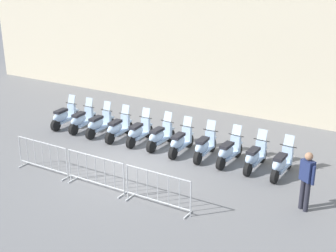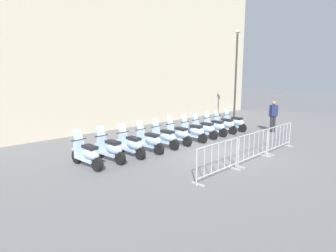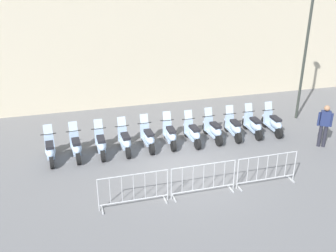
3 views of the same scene
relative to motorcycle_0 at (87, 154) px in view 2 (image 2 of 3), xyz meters
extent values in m
plane|color=slate|center=(4.80, -1.25, -0.45)|extent=(120.00, 120.00, 0.00)
cube|color=beige|center=(3.67, 6.92, 6.50)|extent=(28.06, 6.21, 13.91)
cylinder|color=black|center=(-0.13, 0.69, -0.21)|extent=(0.23, 0.50, 0.48)
cylinder|color=black|center=(0.10, -0.53, -0.21)|extent=(0.23, 0.50, 0.48)
cube|color=#A8C1E0|center=(-0.01, 0.08, -0.17)|extent=(0.43, 0.90, 0.10)
ellipsoid|color=#A8C1E0|center=(0.04, -0.20, 0.07)|extent=(0.51, 0.89, 0.40)
cube|color=black|center=(0.03, -0.16, 0.29)|extent=(0.39, 0.64, 0.10)
cube|color=#A8C1E0|center=(-0.09, 0.51, 0.10)|extent=(0.36, 0.20, 0.60)
cylinder|color=black|center=(-0.09, 0.51, 0.43)|extent=(0.56, 0.14, 0.04)
cube|color=silver|center=(-0.10, 0.55, 0.61)|extent=(0.34, 0.20, 0.35)
cube|color=#A8C1E0|center=(-0.13, 0.69, 0.06)|extent=(0.26, 0.35, 0.06)
cylinder|color=black|center=(0.77, 0.85, -0.21)|extent=(0.23, 0.50, 0.48)
cylinder|color=black|center=(1.01, -0.37, -0.21)|extent=(0.23, 0.50, 0.48)
cube|color=#A8C1E0|center=(0.89, 0.24, -0.17)|extent=(0.44, 0.91, 0.10)
ellipsoid|color=#A8C1E0|center=(0.94, -0.04, 0.07)|extent=(0.52, 0.89, 0.40)
cube|color=black|center=(0.94, -0.01, 0.29)|extent=(0.39, 0.64, 0.10)
cube|color=#A8C1E0|center=(0.81, 0.66, 0.10)|extent=(0.36, 0.20, 0.60)
cylinder|color=black|center=(0.81, 0.66, 0.43)|extent=(0.56, 0.14, 0.04)
cube|color=silver|center=(0.80, 0.71, 0.61)|extent=(0.34, 0.20, 0.35)
cube|color=#A8C1E0|center=(0.77, 0.85, 0.06)|extent=(0.26, 0.35, 0.06)
cylinder|color=black|center=(1.72, 0.96, -0.21)|extent=(0.20, 0.49, 0.48)
cylinder|color=black|center=(1.88, -0.27, -0.21)|extent=(0.20, 0.49, 0.48)
cube|color=#A8C1E0|center=(1.80, 0.34, -0.17)|extent=(0.39, 0.90, 0.10)
ellipsoid|color=#A8C1E0|center=(1.84, 0.07, 0.07)|extent=(0.47, 0.88, 0.40)
cube|color=black|center=(1.83, 0.10, 0.29)|extent=(0.36, 0.63, 0.10)
cube|color=#A8C1E0|center=(1.74, 0.77, 0.10)|extent=(0.36, 0.18, 0.60)
cylinder|color=black|center=(1.74, 0.77, 0.43)|extent=(0.56, 0.11, 0.04)
cube|color=silver|center=(1.74, 0.82, 0.61)|extent=(0.34, 0.18, 0.35)
cube|color=#A8C1E0|center=(1.72, 0.96, 0.06)|extent=(0.24, 0.34, 0.06)
cylinder|color=black|center=(2.61, 1.08, -0.21)|extent=(0.22, 0.50, 0.48)
cylinder|color=black|center=(2.81, -0.14, -0.21)|extent=(0.22, 0.50, 0.48)
cube|color=#A8C1E0|center=(2.71, 0.47, -0.17)|extent=(0.42, 0.90, 0.10)
ellipsoid|color=#A8C1E0|center=(2.75, 0.19, 0.07)|extent=(0.49, 0.89, 0.40)
cube|color=black|center=(2.75, 0.22, 0.29)|extent=(0.37, 0.64, 0.10)
cube|color=#A8C1E0|center=(2.64, 0.90, 0.10)|extent=(0.36, 0.19, 0.60)
cylinder|color=black|center=(2.64, 0.90, 0.43)|extent=(0.56, 0.13, 0.04)
cube|color=silver|center=(2.63, 0.94, 0.61)|extent=(0.34, 0.19, 0.35)
cube|color=#A8C1E0|center=(2.61, 1.08, 0.06)|extent=(0.25, 0.35, 0.06)
cylinder|color=black|center=(3.51, 1.26, -0.21)|extent=(0.22, 0.50, 0.48)
cylinder|color=black|center=(3.71, 0.04, -0.21)|extent=(0.22, 0.50, 0.48)
cube|color=#A8C1E0|center=(3.61, 0.65, -0.17)|extent=(0.42, 0.90, 0.10)
ellipsoid|color=#A8C1E0|center=(3.66, 0.38, 0.07)|extent=(0.50, 0.89, 0.40)
cube|color=black|center=(3.65, 0.41, 0.29)|extent=(0.38, 0.64, 0.10)
cube|color=#A8C1E0|center=(3.54, 1.08, 0.10)|extent=(0.36, 0.19, 0.60)
cylinder|color=black|center=(3.54, 1.08, 0.43)|extent=(0.56, 0.13, 0.04)
cube|color=silver|center=(3.53, 1.13, 0.61)|extent=(0.34, 0.19, 0.35)
cube|color=#A8C1E0|center=(3.51, 1.26, 0.06)|extent=(0.25, 0.35, 0.06)
cylinder|color=black|center=(4.45, 1.43, -0.21)|extent=(0.19, 0.49, 0.48)
cylinder|color=black|center=(4.57, 0.20, -0.21)|extent=(0.19, 0.49, 0.48)
cube|color=#A8C1E0|center=(4.51, 0.82, -0.17)|extent=(0.36, 0.89, 0.10)
ellipsoid|color=#A8C1E0|center=(4.54, 0.54, 0.07)|extent=(0.44, 0.87, 0.40)
cube|color=black|center=(4.54, 0.57, 0.29)|extent=(0.34, 0.62, 0.10)
cube|color=#A8C1E0|center=(4.47, 1.25, 0.10)|extent=(0.35, 0.17, 0.60)
cylinder|color=black|center=(4.47, 1.25, 0.43)|extent=(0.56, 0.09, 0.04)
cube|color=silver|center=(4.47, 1.30, 0.61)|extent=(0.33, 0.17, 0.35)
cube|color=#A8C1E0|center=(4.45, 1.43, 0.06)|extent=(0.23, 0.34, 0.06)
cylinder|color=black|center=(5.33, 1.45, -0.21)|extent=(0.22, 0.50, 0.48)
cylinder|color=black|center=(5.54, 0.23, -0.21)|extent=(0.22, 0.50, 0.48)
cube|color=#A8C1E0|center=(5.43, 0.84, -0.17)|extent=(0.42, 0.90, 0.10)
ellipsoid|color=#A8C1E0|center=(5.48, 0.57, 0.07)|extent=(0.49, 0.89, 0.40)
cube|color=black|center=(5.48, 0.60, 0.29)|extent=(0.37, 0.64, 0.10)
cube|color=#A8C1E0|center=(5.36, 1.27, 0.10)|extent=(0.36, 0.19, 0.60)
cylinder|color=black|center=(5.36, 1.27, 0.43)|extent=(0.56, 0.13, 0.04)
cube|color=silver|center=(5.36, 1.32, 0.61)|extent=(0.34, 0.19, 0.35)
cube|color=#A8C1E0|center=(5.33, 1.45, 0.06)|extent=(0.25, 0.35, 0.06)
cylinder|color=black|center=(6.22, 1.64, -0.21)|extent=(0.23, 0.50, 0.48)
cylinder|color=black|center=(6.45, 0.42, -0.21)|extent=(0.23, 0.50, 0.48)
cube|color=#A8C1E0|center=(6.33, 1.03, -0.17)|extent=(0.43, 0.90, 0.10)
ellipsoid|color=#A8C1E0|center=(6.39, 0.76, 0.07)|extent=(0.51, 0.89, 0.40)
cube|color=black|center=(6.38, 0.79, 0.29)|extent=(0.38, 0.64, 0.10)
cube|color=#A8C1E0|center=(6.26, 1.46, 0.10)|extent=(0.36, 0.20, 0.60)
cylinder|color=black|center=(6.26, 1.46, 0.43)|extent=(0.56, 0.14, 0.04)
cube|color=silver|center=(6.25, 1.51, 0.61)|extent=(0.34, 0.20, 0.35)
cube|color=#A8C1E0|center=(6.22, 1.64, 0.06)|extent=(0.25, 0.35, 0.06)
cylinder|color=black|center=(7.19, 1.79, -0.21)|extent=(0.18, 0.49, 0.48)
cylinder|color=black|center=(7.29, 0.55, -0.21)|extent=(0.18, 0.49, 0.48)
cube|color=#A8C1E0|center=(7.24, 1.17, -0.17)|extent=(0.34, 0.89, 0.10)
ellipsoid|color=#A8C1E0|center=(7.26, 0.89, 0.07)|extent=(0.42, 0.86, 0.40)
cube|color=black|center=(7.26, 0.92, 0.29)|extent=(0.32, 0.62, 0.10)
cube|color=#A8C1E0|center=(7.21, 1.60, 0.10)|extent=(0.35, 0.17, 0.60)
cylinder|color=black|center=(7.21, 1.60, 0.43)|extent=(0.56, 0.08, 0.04)
cube|color=silver|center=(7.20, 1.65, 0.61)|extent=(0.33, 0.16, 0.35)
cube|color=#A8C1E0|center=(7.19, 1.79, 0.06)|extent=(0.22, 0.33, 0.06)
cylinder|color=black|center=(8.08, 1.93, -0.21)|extent=(0.19, 0.49, 0.48)
cylinder|color=black|center=(8.21, 0.70, -0.21)|extent=(0.19, 0.49, 0.48)
cube|color=#A8C1E0|center=(8.15, 1.31, -0.17)|extent=(0.37, 0.89, 0.10)
ellipsoid|color=#A8C1E0|center=(8.18, 1.04, 0.07)|extent=(0.45, 0.87, 0.40)
cube|color=black|center=(8.17, 1.07, 0.29)|extent=(0.34, 0.63, 0.10)
cube|color=#A8C1E0|center=(8.10, 1.74, 0.10)|extent=(0.35, 0.18, 0.60)
cylinder|color=black|center=(8.10, 1.74, 0.43)|extent=(0.56, 0.09, 0.04)
cube|color=silver|center=(8.10, 1.79, 0.61)|extent=(0.33, 0.17, 0.35)
cube|color=#A8C1E0|center=(8.08, 1.93, 0.06)|extent=(0.23, 0.34, 0.06)
cylinder|color=black|center=(9.01, 2.00, -0.21)|extent=(0.18, 0.49, 0.48)
cylinder|color=black|center=(9.12, 0.77, -0.21)|extent=(0.18, 0.49, 0.48)
cube|color=#A8C1E0|center=(9.06, 1.38, -0.17)|extent=(0.36, 0.89, 0.10)
ellipsoid|color=#A8C1E0|center=(9.09, 1.11, 0.07)|extent=(0.43, 0.87, 0.40)
cube|color=black|center=(9.08, 1.14, 0.29)|extent=(0.33, 0.62, 0.10)
cube|color=#A8C1E0|center=(9.02, 1.82, 0.10)|extent=(0.35, 0.17, 0.60)
cylinder|color=black|center=(9.02, 1.82, 0.43)|extent=(0.56, 0.09, 0.04)
cube|color=silver|center=(9.02, 1.87, 0.61)|extent=(0.33, 0.17, 0.35)
cube|color=#A8C1E0|center=(9.01, 2.00, 0.06)|extent=(0.23, 0.34, 0.06)
cube|color=#B2B5B7|center=(1.91, -3.34, -0.43)|extent=(0.10, 0.44, 0.04)
cube|color=#B2B5B7|center=(3.80, -3.08, -0.43)|extent=(0.10, 0.44, 0.04)
cylinder|color=#B2B5B7|center=(1.83, -3.36, 0.07)|extent=(0.04, 0.04, 1.05)
cylinder|color=#B2B5B7|center=(3.88, -3.07, 0.07)|extent=(0.04, 0.04, 1.05)
cylinder|color=#B2B5B7|center=(2.85, -3.21, 0.60)|extent=(2.06, 0.32, 0.04)
cylinder|color=#B2B5B7|center=(2.85, -3.21, -0.27)|extent=(2.06, 0.32, 0.04)
cylinder|color=#B2B5B7|center=(2.17, -3.31, 0.16)|extent=(0.02, 0.02, 0.87)
cylinder|color=#B2B5B7|center=(2.51, -3.26, 0.16)|extent=(0.02, 0.02, 0.87)
cylinder|color=#B2B5B7|center=(2.85, -3.21, 0.16)|extent=(0.02, 0.02, 0.87)
cylinder|color=#B2B5B7|center=(3.20, -3.17, 0.16)|extent=(0.02, 0.02, 0.87)
cylinder|color=#B2B5B7|center=(3.54, -3.12, 0.16)|extent=(0.02, 0.02, 0.87)
cube|color=#B2B5B7|center=(4.08, -3.04, -0.43)|extent=(0.10, 0.44, 0.04)
cube|color=#B2B5B7|center=(5.97, -2.78, -0.43)|extent=(0.10, 0.44, 0.04)
cylinder|color=#B2B5B7|center=(4.00, -3.05, 0.07)|extent=(0.04, 0.04, 1.05)
cylinder|color=#B2B5B7|center=(6.06, -2.77, 0.07)|extent=(0.04, 0.04, 1.05)
cylinder|color=#B2B5B7|center=(5.03, -2.91, 0.60)|extent=(2.06, 0.32, 0.04)
cylinder|color=#B2B5B7|center=(5.03, -2.91, -0.27)|extent=(2.06, 0.32, 0.04)
cylinder|color=#B2B5B7|center=(4.34, -3.01, 0.16)|extent=(0.02, 0.02, 0.87)
cylinder|color=#B2B5B7|center=(4.69, -2.96, 0.16)|extent=(0.02, 0.02, 0.87)
cylinder|color=#B2B5B7|center=(5.03, -2.91, 0.16)|extent=(0.02, 0.02, 0.87)
cylinder|color=#B2B5B7|center=(5.37, -2.87, 0.16)|extent=(0.02, 0.02, 0.87)
cylinder|color=#B2B5B7|center=(5.71, -2.82, 0.16)|extent=(0.02, 0.02, 0.87)
cube|color=#B2B5B7|center=(6.26, -2.74, -0.43)|extent=(0.10, 0.44, 0.04)
cube|color=#B2B5B7|center=(8.15, -2.48, -0.43)|extent=(0.10, 0.44, 0.04)
cylinder|color=#B2B5B7|center=(6.17, -2.75, 0.07)|extent=(0.04, 0.04, 1.05)
cylinder|color=#B2B5B7|center=(8.23, -2.47, 0.07)|extent=(0.04, 0.04, 1.05)
cylinder|color=#B2B5B7|center=(7.20, -2.61, 0.60)|extent=(2.06, 0.32, 0.04)
cylinder|color=#B2B5B7|center=(7.20, -2.61, -0.27)|extent=(2.06, 0.32, 0.04)
cylinder|color=#B2B5B7|center=(6.52, -2.71, 0.16)|extent=(0.02, 0.02, 0.87)
cylinder|color=#B2B5B7|center=(6.86, -2.66, 0.16)|extent=(0.02, 0.02, 0.87)
cylinder|color=#B2B5B7|center=(7.20, -2.61, 0.16)|extent=(0.02, 0.02, 0.87)
cylinder|color=#B2B5B7|center=(7.54, -2.56, 0.16)|extent=(0.02, 0.02, 0.87)
cylinder|color=#B2B5B7|center=(7.89, -2.52, 0.16)|extent=(0.02, 0.02, 0.87)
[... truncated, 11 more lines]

